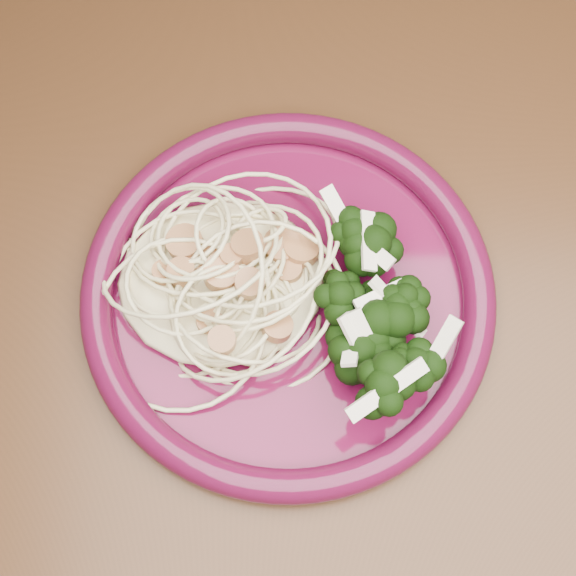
# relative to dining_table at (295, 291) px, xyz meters

# --- Properties ---
(dining_table) EXTENTS (1.20, 0.80, 0.75)m
(dining_table) POSITION_rel_dining_table_xyz_m (0.00, 0.00, 0.00)
(dining_table) COLOR #472814
(dining_table) RESTS_ON ground
(dinner_plate) EXTENTS (0.34, 0.34, 0.02)m
(dinner_plate) POSITION_rel_dining_table_xyz_m (-0.01, -0.04, 0.11)
(dinner_plate) COLOR #540B2B
(dinner_plate) RESTS_ON dining_table
(spaghetti_pile) EXTENTS (0.17, 0.15, 0.03)m
(spaghetti_pile) POSITION_rel_dining_table_xyz_m (-0.05, -0.04, 0.12)
(spaghetti_pile) COLOR beige
(spaghetti_pile) RESTS_ON dinner_plate
(scallop_cluster) EXTENTS (0.14, 0.14, 0.04)m
(scallop_cluster) POSITION_rel_dining_table_xyz_m (-0.05, -0.04, 0.16)
(scallop_cluster) COLOR tan
(scallop_cluster) RESTS_ON spaghetti_pile
(broccoli_pile) EXTENTS (0.11, 0.16, 0.05)m
(broccoli_pile) POSITION_rel_dining_table_xyz_m (0.05, -0.06, 0.13)
(broccoli_pile) COLOR black
(broccoli_pile) RESTS_ON dinner_plate
(onion_garnish) EXTENTS (0.08, 0.10, 0.05)m
(onion_garnish) POSITION_rel_dining_table_xyz_m (0.05, -0.06, 0.16)
(onion_garnish) COLOR white
(onion_garnish) RESTS_ON broccoli_pile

